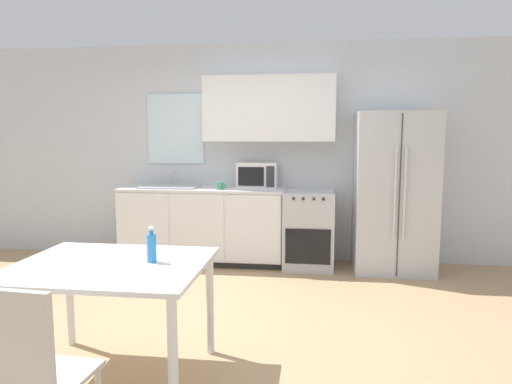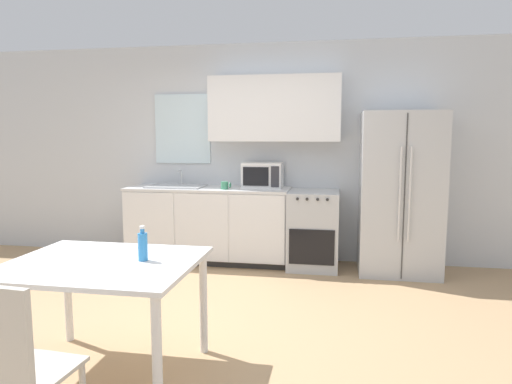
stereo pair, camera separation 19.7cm
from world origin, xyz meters
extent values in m
plane|color=tan|center=(0.00, 0.00, 0.00)|extent=(12.00, 12.00, 0.00)
cube|color=silver|center=(0.00, 2.11, 1.35)|extent=(12.00, 0.06, 2.70)
cube|color=silver|center=(-0.93, 2.07, 1.65)|extent=(0.73, 0.04, 0.88)
cube|color=white|center=(0.29, 1.92, 1.89)|extent=(1.58, 0.32, 0.78)
cube|color=#333333|center=(-0.52, 1.82, 0.04)|extent=(1.99, 0.52, 0.08)
cube|color=white|center=(-0.52, 1.79, 0.49)|extent=(1.99, 0.58, 0.82)
cube|color=white|center=(-1.18, 1.49, 0.49)|extent=(0.64, 0.01, 0.80)
cube|color=white|center=(-0.52, 1.49, 0.49)|extent=(0.64, 0.01, 0.80)
cube|color=white|center=(0.15, 1.49, 0.49)|extent=(0.64, 0.01, 0.80)
cube|color=silver|center=(-0.52, 1.79, 0.92)|extent=(2.02, 0.61, 0.03)
cube|color=#B7BABC|center=(0.78, 1.76, 0.46)|extent=(0.59, 0.64, 0.92)
cube|color=black|center=(0.78, 1.43, 0.32)|extent=(0.51, 0.01, 0.40)
cylinder|color=#262626|center=(0.62, 1.43, 0.87)|extent=(0.03, 0.02, 0.03)
cylinder|color=#262626|center=(0.72, 1.43, 0.87)|extent=(0.03, 0.02, 0.03)
cylinder|color=#262626|center=(0.84, 1.43, 0.87)|extent=(0.03, 0.02, 0.03)
cylinder|color=#262626|center=(0.95, 1.43, 0.87)|extent=(0.03, 0.02, 0.03)
cube|color=silver|center=(1.76, 1.73, 0.92)|extent=(0.89, 0.70, 1.83)
cube|color=#3F3F3F|center=(1.76, 1.38, 0.92)|extent=(0.01, 0.01, 1.77)
cylinder|color=silver|center=(1.71, 1.35, 0.95)|extent=(0.02, 0.02, 1.01)
cylinder|color=silver|center=(1.81, 1.35, 0.95)|extent=(0.02, 0.02, 1.01)
cube|color=#B7BABC|center=(-0.93, 1.79, 0.94)|extent=(0.69, 0.46, 0.02)
cylinder|color=silver|center=(-0.93, 1.98, 1.04)|extent=(0.02, 0.02, 0.18)
cylinder|color=silver|center=(-0.93, 1.91, 1.12)|extent=(0.02, 0.14, 0.02)
cube|color=silver|center=(0.15, 1.88, 1.09)|extent=(0.48, 0.33, 0.31)
cube|color=black|center=(0.10, 1.71, 1.09)|extent=(0.31, 0.01, 0.22)
cube|color=#2D2D33|center=(0.33, 1.71, 1.09)|extent=(0.10, 0.01, 0.25)
cylinder|color=#3F8C66|center=(-0.27, 1.66, 0.98)|extent=(0.09, 0.09, 0.09)
torus|color=#3F8C66|center=(-0.21, 1.66, 0.98)|extent=(0.02, 0.07, 0.07)
cube|color=white|center=(-0.42, -0.99, 0.76)|extent=(1.19, 0.98, 0.03)
cylinder|color=white|center=(0.11, -1.42, 0.37)|extent=(0.06, 0.06, 0.74)
cylinder|color=white|center=(-0.96, -0.56, 0.37)|extent=(0.06, 0.06, 0.74)
cylinder|color=white|center=(0.11, -0.56, 0.37)|extent=(0.06, 0.06, 0.74)
cube|color=beige|center=(-0.40, -1.76, 0.44)|extent=(0.43, 0.43, 0.02)
cylinder|color=#338CD8|center=(-0.17, -0.93, 0.86)|extent=(0.06, 0.06, 0.18)
cylinder|color=#338CD8|center=(-0.17, -0.93, 0.97)|extent=(0.03, 0.03, 0.03)
cylinder|color=white|center=(-0.17, -0.93, 0.99)|extent=(0.03, 0.03, 0.02)
camera|label=1|loc=(0.85, -3.64, 1.57)|focal=32.00mm
camera|label=2|loc=(1.04, -3.61, 1.57)|focal=32.00mm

